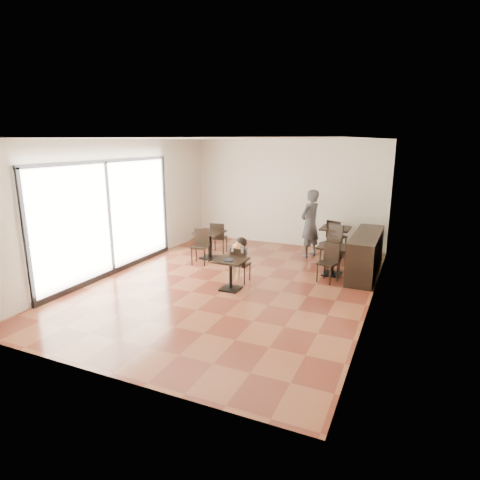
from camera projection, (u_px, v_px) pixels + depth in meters
The scene contains 23 objects.
floor at pixel (231, 284), 9.08m from camera, with size 6.00×8.00×0.01m, color brown.
ceiling at pixel (231, 139), 8.30m from camera, with size 6.00×8.00×0.01m, color silver.
wall_back at pixel (287, 193), 12.23m from camera, with size 6.00×0.01×3.20m, color beige.
wall_front at pixel (99, 266), 5.14m from camera, with size 6.00×0.01×3.20m, color beige.
wall_left at pixel (121, 206), 9.87m from camera, with size 0.01×8.00×3.20m, color beige.
wall_right at pixel (376, 226), 7.51m from camera, with size 0.01×8.00×3.20m, color beige.
storefront_window at pixel (109, 217), 9.46m from camera, with size 0.04×4.50×2.60m, color white.
child_table at pixel (231, 274), 8.67m from camera, with size 0.65×0.65×0.69m, color black, non-canonical shape.
child_chair at pixel (241, 264), 9.15m from camera, with size 0.37×0.37×0.83m, color black, non-canonical shape.
child at pixel (241, 260), 9.12m from camera, with size 0.37×0.52×1.04m, color slate, non-canonical shape.
plate at pixel (229, 260), 8.50m from camera, with size 0.23×0.23×0.01m, color black.
pizza_slice at pixel (237, 246), 8.86m from camera, with size 0.24×0.19×0.06m, color #EBCB79, non-canonical shape.
adult_patron at pixel (310, 223), 11.05m from camera, with size 0.68×0.45×1.87m, color #3E3F43.
cafe_table_mid at pixel (332, 260), 9.64m from camera, with size 0.68×0.68×0.72m, color black, non-canonical shape.
cafe_table_left at pixel (210, 245), 10.99m from camera, with size 0.71×0.71×0.76m, color black, non-canonical shape.
cafe_table_back at pixel (335, 242), 11.19m from camera, with size 0.77×0.77×0.82m, color black, non-canonical shape.
chair_mid_a at pixel (337, 252), 10.11m from camera, with size 0.39×0.39×0.86m, color black, non-canonical shape.
chair_mid_b at pixel (328, 264), 9.14m from camera, with size 0.39×0.39×0.86m, color black, non-canonical shape.
chair_left_a at pixel (219, 238), 11.46m from camera, with size 0.41×0.41×0.91m, color black, non-canonical shape.
chair_left_b at pixel (200, 247), 10.48m from camera, with size 0.41×0.41×0.91m, color black, non-canonical shape.
chair_back_a at pixel (337, 237), 11.40m from camera, with size 0.44×0.44×0.98m, color black, non-canonical shape.
chair_back_b at pixel (331, 243), 10.68m from camera, with size 0.44×0.44×0.98m, color black, non-canonical shape.
service_counter at pixel (366, 254), 9.68m from camera, with size 0.60×2.40×1.00m, color black.
Camera 1 is at (3.66, -7.75, 3.17)m, focal length 30.00 mm.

